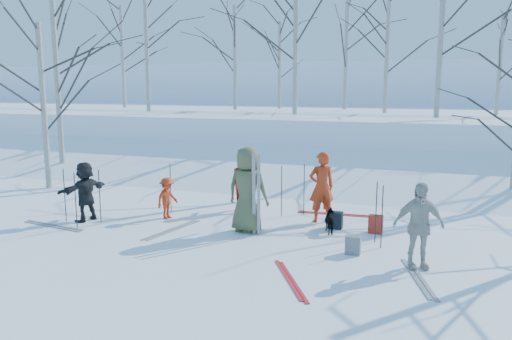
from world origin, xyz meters
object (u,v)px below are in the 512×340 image
at_px(skier_grey_west, 85,191).
at_px(backpack_dark, 335,220).
at_px(dog, 331,222).
at_px(backpack_grey, 353,245).
at_px(skier_red_north, 322,187).
at_px(skier_red_seated, 167,198).
at_px(skier_redor_behind, 244,182).
at_px(skier_olive_center, 248,190).
at_px(skier_cream_east, 418,226).
at_px(backpack_red, 376,224).

bearing_deg(skier_grey_west, backpack_dark, 117.16).
xyz_separation_m(dog, backpack_grey, (0.72, -1.33, -0.08)).
relative_size(skier_red_north, skier_red_seated, 1.66).
bearing_deg(skier_redor_behind, backpack_dark, -171.43).
height_order(skier_red_seated, backpack_grey, skier_red_seated).
distance_m(skier_olive_center, dog, 2.08).
relative_size(skier_red_seated, backpack_dark, 2.67).
bearing_deg(skier_cream_east, skier_olive_center, 140.93).
distance_m(skier_olive_center, skier_red_seated, 2.43).
distance_m(skier_olive_center, skier_redor_behind, 2.12).
height_order(skier_grey_west, dog, skier_grey_west).
height_order(skier_cream_east, backpack_red, skier_cream_east).
height_order(skier_red_north, skier_grey_west, skier_red_north).
bearing_deg(skier_red_seated, backpack_dark, -69.85).
height_order(skier_red_north, dog, skier_red_north).
distance_m(skier_olive_center, backpack_dark, 2.26).
distance_m(skier_olive_center, skier_grey_west, 4.21).
relative_size(skier_red_north, backpack_dark, 4.44).
xyz_separation_m(skier_redor_behind, backpack_grey, (3.44, -2.69, -0.60)).
relative_size(skier_red_seated, dog, 1.70).
bearing_deg(skier_olive_center, backpack_dark, -149.54).
relative_size(skier_grey_west, backpack_red, 3.59).
bearing_deg(skier_cream_east, dog, 116.50).
bearing_deg(backpack_dark, backpack_red, -4.36).
height_order(skier_grey_west, backpack_dark, skier_grey_west).
bearing_deg(skier_cream_east, skier_red_north, 110.58).
bearing_deg(skier_red_north, skier_olive_center, 13.78).
height_order(skier_grey_west, backpack_grey, skier_grey_west).
bearing_deg(backpack_red, skier_grey_west, -168.63).
height_order(skier_redor_behind, skier_red_seated, skier_redor_behind).
xyz_separation_m(skier_red_north, skier_red_seated, (-3.77, -1.05, -0.35)).
relative_size(dog, backpack_red, 1.50).
bearing_deg(dog, skier_red_seated, -24.68).
xyz_separation_m(backpack_red, backpack_dark, (-0.96, 0.07, -0.01)).
bearing_deg(backpack_dark, dog, -91.37).
xyz_separation_m(skier_cream_east, skier_grey_west, (-8.00, 0.62, -0.06)).
distance_m(skier_red_north, skier_redor_behind, 2.33).
bearing_deg(backpack_dark, skier_redor_behind, 160.82).
height_order(skier_red_north, skier_redor_behind, skier_red_north).
height_order(dog, backpack_dark, dog).
bearing_deg(skier_olive_center, skier_redor_behind, -63.05).
height_order(skier_red_north, backpack_grey, skier_red_north).
relative_size(skier_red_north, skier_redor_behind, 1.13).
relative_size(skier_olive_center, backpack_red, 4.76).
relative_size(skier_red_north, backpack_red, 4.22).
bearing_deg(skier_grey_west, dog, 113.49).
xyz_separation_m(skier_olive_center, skier_red_seated, (-2.35, 0.38, -0.46)).
distance_m(skier_red_seated, backpack_red, 5.22).
height_order(skier_redor_behind, dog, skier_redor_behind).
bearing_deg(dog, skier_red_north, -90.04).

